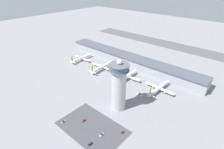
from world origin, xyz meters
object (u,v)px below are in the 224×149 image
at_px(airplane_gate_bravo, 103,67).
at_px(car_silver_sedan, 84,121).
at_px(airplane_gate_charlie, 128,76).
at_px(service_truck_catering, 139,95).
at_px(car_maroon_suv, 90,144).
at_px(service_truck_fuel, 73,61).
at_px(airplane_gate_delta, 159,88).
at_px(car_white_wagon, 63,122).
at_px(control_tower, 119,86).
at_px(car_blue_compact, 122,132).
at_px(car_black_suv, 102,135).
at_px(airplane_gate_alpha, 82,58).

bearing_deg(airplane_gate_bravo, car_silver_sedan, -55.78).
relative_size(airplane_gate_charlie, car_silver_sedan, 8.80).
height_order(service_truck_catering, car_maroon_suv, service_truck_catering).
height_order(service_truck_catering, service_truck_fuel, service_truck_catering).
distance_m(airplane_gate_delta, car_maroon_suv, 108.89).
bearing_deg(airplane_gate_delta, car_white_wagon, -112.17).
bearing_deg(service_truck_catering, service_truck_fuel, 176.94).
relative_size(control_tower, car_maroon_suv, 13.98).
xyz_separation_m(control_tower, airplane_gate_bravo, (-73.71, 52.40, -22.82)).
height_order(car_maroon_suv, car_blue_compact, car_maroon_suv).
xyz_separation_m(control_tower, airplane_gate_charlie, (-27.90, 54.48, -23.15)).
relative_size(airplane_gate_charlie, car_blue_compact, 10.35).
bearing_deg(car_black_suv, control_tower, 108.53).
bearing_deg(airplane_gate_charlie, airplane_gate_bravo, -177.40).
xyz_separation_m(car_blue_compact, car_silver_sedan, (-37.27, -13.13, -0.06)).
bearing_deg(control_tower, airplane_gate_delta, 72.07).
xyz_separation_m(airplane_gate_delta, car_silver_sedan, (-30.30, -94.42, -4.01)).
relative_size(airplane_gate_bravo, service_truck_catering, 7.25).
relative_size(service_truck_fuel, car_silver_sedan, 1.20).
bearing_deg(car_blue_compact, service_truck_catering, 109.16).
bearing_deg(car_silver_sedan, car_black_suv, -2.45).
bearing_deg(car_black_suv, car_blue_compact, 49.84).
relative_size(car_white_wagon, car_maroon_suv, 1.11).
distance_m(airplane_gate_alpha, car_white_wagon, 143.74).
relative_size(airplane_gate_bravo, car_white_wagon, 10.29).
bearing_deg(control_tower, service_truck_catering, 81.50).
bearing_deg(car_blue_compact, car_maroon_suv, -114.52).
bearing_deg(service_truck_catering, car_white_wagon, -109.94).
xyz_separation_m(service_truck_catering, car_blue_compact, (20.22, -58.17, -0.48)).
height_order(airplane_gate_bravo, service_truck_catering, airplane_gate_bravo).
relative_size(airplane_gate_delta, car_silver_sedan, 8.97).
xyz_separation_m(service_truck_fuel, car_white_wagon, (103.35, -92.44, -0.34)).
xyz_separation_m(car_maroon_suv, car_blue_compact, (12.50, 27.39, -0.00)).
bearing_deg(airplane_gate_delta, service_truck_fuel, -173.84).
relative_size(airplane_gate_charlie, service_truck_fuel, 7.35).
bearing_deg(service_truck_fuel, airplane_gate_delta, 6.16).
bearing_deg(car_white_wagon, car_black_suv, 18.19).
height_order(airplane_gate_bravo, car_blue_compact, airplane_gate_bravo).
height_order(airplane_gate_alpha, car_blue_compact, airplane_gate_alpha).
distance_m(airplane_gate_charlie, car_black_suv, 102.43).
relative_size(car_maroon_suv, car_blue_compact, 0.98).
relative_size(car_maroon_suv, car_silver_sedan, 0.84).
xyz_separation_m(airplane_gate_bravo, car_black_suv, (86.88, -91.68, -4.15)).
distance_m(car_black_suv, car_white_wagon, 41.20).
relative_size(service_truck_catering, service_truck_fuel, 1.10).
bearing_deg(airplane_gate_charlie, service_truck_catering, -33.05).
distance_m(control_tower, airplane_gate_delta, 63.41).
bearing_deg(airplane_gate_delta, car_black_suv, -93.01).
distance_m(service_truck_catering, car_maroon_suv, 85.91).
bearing_deg(airplane_gate_alpha, car_maroon_suv, -37.98).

